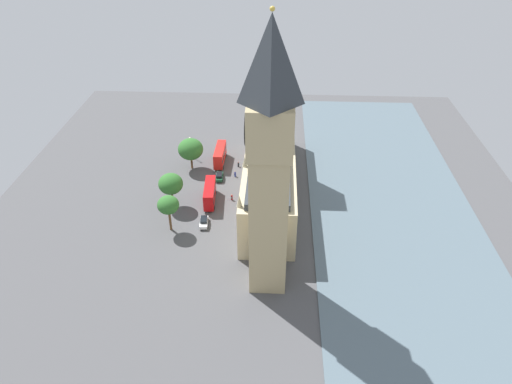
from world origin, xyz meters
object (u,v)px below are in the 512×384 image
object	(u,v)px
double_decker_bus_kerbside	(220,155)
plane_tree_by_river_gate	(191,149)
car_white_near_tower	(204,222)
clock_tower	(269,163)
street_lamp_slot_10	(190,143)
pedestrian_trailing	(238,164)
plane_tree_far_end	(171,184)
pedestrian_leading	(232,197)
plane_tree_midblock	(168,205)
parliament_building	(270,162)
car_dark_green_corner	(219,176)
double_decker_bus_under_trees	(210,193)
pedestrian_opposite_hall	(235,174)

from	to	relation	value
double_decker_bus_kerbside	plane_tree_by_river_gate	bearing A→B (deg)	25.76
car_white_near_tower	clock_tower	bearing A→B (deg)	127.12
double_decker_bus_kerbside	street_lamp_slot_10	xyz separation A→B (m)	(8.98, -2.85, 1.91)
pedestrian_trailing	plane_tree_far_end	distance (m)	25.80
car_white_near_tower	pedestrian_leading	size ratio (longest dim) A/B	2.76
pedestrian_leading	plane_tree_midblock	distance (m)	19.56
parliament_building	car_white_near_tower	xyz separation A→B (m)	(15.25, 16.86, -7.00)
clock_tower	double_decker_bus_kerbside	distance (m)	56.34
clock_tower	plane_tree_by_river_gate	world-z (taller)	clock_tower
pedestrian_leading	street_lamp_slot_10	size ratio (longest dim) A/B	0.26
double_decker_bus_kerbside	car_dark_green_corner	distance (m)	9.24
plane_tree_by_river_gate	double_decker_bus_kerbside	bearing A→B (deg)	-155.03
double_decker_bus_under_trees	pedestrian_opposite_hall	world-z (taller)	double_decker_bus_under_trees
pedestrian_trailing	pedestrian_leading	world-z (taller)	pedestrian_leading
pedestrian_opposite_hall	plane_tree_midblock	world-z (taller)	plane_tree_midblock
car_white_near_tower	plane_tree_by_river_gate	world-z (taller)	plane_tree_by_river_gate
double_decker_bus_kerbside	double_decker_bus_under_trees	bearing A→B (deg)	89.78
double_decker_bus_kerbside	pedestrian_trailing	world-z (taller)	double_decker_bus_kerbside
pedestrian_opposite_hall	plane_tree_far_end	bearing A→B (deg)	65.14
parliament_building	street_lamp_slot_10	world-z (taller)	parliament_building
parliament_building	street_lamp_slot_10	bearing A→B (deg)	-33.74
car_dark_green_corner	car_white_near_tower	distance (m)	20.83
plane_tree_midblock	plane_tree_far_end	xyz separation A→B (m)	(1.43, -9.75, -0.52)
parliament_building	plane_tree_far_end	world-z (taller)	parliament_building
car_dark_green_corner	plane_tree_far_end	distance (m)	17.71
double_decker_bus_kerbside	car_white_near_tower	size ratio (longest dim) A/B	2.26
car_dark_green_corner	double_decker_bus_under_trees	distance (m)	11.21
street_lamp_slot_10	plane_tree_far_end	bearing A→B (deg)	88.83
parliament_building	double_decker_bus_kerbside	size ratio (longest dim) A/B	5.22
pedestrian_leading	street_lamp_slot_10	distance (m)	26.31
double_decker_bus_under_trees	plane_tree_midblock	size ratio (longest dim) A/B	1.15
pedestrian_opposite_hall	plane_tree_by_river_gate	bearing A→B (deg)	2.28
clock_tower	plane_tree_midblock	xyz separation A→B (m)	(23.15, -16.00, -20.86)
double_decker_bus_under_trees	plane_tree_far_end	world-z (taller)	plane_tree_far_end
parliament_building	clock_tower	world-z (taller)	clock_tower
plane_tree_by_river_gate	street_lamp_slot_10	world-z (taller)	plane_tree_by_river_gate
double_decker_bus_under_trees	plane_tree_far_end	size ratio (longest dim) A/B	1.17
double_decker_bus_under_trees	plane_tree_far_end	distance (m)	10.17
car_white_near_tower	plane_tree_by_river_gate	size ratio (longest dim) A/B	0.51
double_decker_bus_under_trees	pedestrian_opposite_hall	bearing A→B (deg)	63.34
parliament_building	plane_tree_far_end	xyz separation A→B (m)	(24.18, 9.35, -1.40)
plane_tree_midblock	clock_tower	bearing A→B (deg)	145.35
double_decker_bus_under_trees	car_white_near_tower	size ratio (longest dim) A/B	2.28
clock_tower	double_decker_bus_kerbside	world-z (taller)	clock_tower
pedestrian_trailing	plane_tree_far_end	bearing A→B (deg)	-77.76
pedestrian_leading	car_white_near_tower	bearing A→B (deg)	63.41
street_lamp_slot_10	clock_tower	bearing A→B (deg)	115.31
double_decker_bus_under_trees	plane_tree_far_end	xyz separation A→B (m)	(9.13, 2.26, 3.86)
clock_tower	car_dark_green_corner	size ratio (longest dim) A/B	11.34
car_dark_green_corner	plane_tree_far_end	bearing A→B (deg)	-130.15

